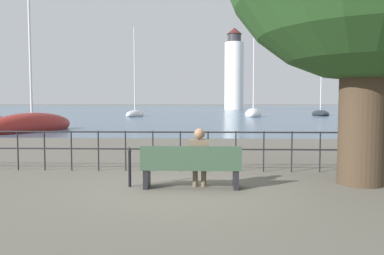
{
  "coord_description": "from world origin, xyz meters",
  "views": [
    {
      "loc": [
        0.31,
        -7.68,
        1.77
      ],
      "look_at": [
        0.0,
        0.5,
        1.23
      ],
      "focal_mm": 35.0,
      "sensor_mm": 36.0,
      "label": 1
    }
  ],
  "objects_px": {
    "closed_umbrella": "(130,164)",
    "harbor_lighthouse": "(234,72)",
    "park_bench": "(191,168)",
    "sailboat_2": "(32,125)",
    "seated_person_left": "(199,155)",
    "sailboat_4": "(320,114)",
    "sailboat_5": "(253,114)",
    "sailboat_0": "(135,114)"
  },
  "relations": [
    {
      "from": "closed_umbrella",
      "to": "harbor_lighthouse",
      "type": "relative_size",
      "value": 0.04
    },
    {
      "from": "park_bench",
      "to": "sailboat_2",
      "type": "xyz_separation_m",
      "value": [
        -10.65,
        15.47,
        -0.06
      ]
    },
    {
      "from": "park_bench",
      "to": "harbor_lighthouse",
      "type": "bearing_deg",
      "value": 85.3
    },
    {
      "from": "seated_person_left",
      "to": "park_bench",
      "type": "bearing_deg",
      "value": -155.23
    },
    {
      "from": "sailboat_4",
      "to": "sailboat_5",
      "type": "relative_size",
      "value": 0.68
    },
    {
      "from": "park_bench",
      "to": "closed_umbrella",
      "type": "bearing_deg",
      "value": 173.63
    },
    {
      "from": "park_bench",
      "to": "closed_umbrella",
      "type": "height_order",
      "value": "park_bench"
    },
    {
      "from": "seated_person_left",
      "to": "harbor_lighthouse",
      "type": "height_order",
      "value": "harbor_lighthouse"
    },
    {
      "from": "seated_person_left",
      "to": "harbor_lighthouse",
      "type": "xyz_separation_m",
      "value": [
        7.9,
        98.06,
        9.89
      ]
    },
    {
      "from": "sailboat_0",
      "to": "harbor_lighthouse",
      "type": "distance_m",
      "value": 59.48
    },
    {
      "from": "seated_person_left",
      "to": "sailboat_5",
      "type": "height_order",
      "value": "sailboat_5"
    },
    {
      "from": "sailboat_2",
      "to": "sailboat_4",
      "type": "distance_m",
      "value": 42.29
    },
    {
      "from": "sailboat_4",
      "to": "harbor_lighthouse",
      "type": "bearing_deg",
      "value": 110.43
    },
    {
      "from": "park_bench",
      "to": "sailboat_2",
      "type": "height_order",
      "value": "sailboat_2"
    },
    {
      "from": "sailboat_0",
      "to": "harbor_lighthouse",
      "type": "bearing_deg",
      "value": 76.81
    },
    {
      "from": "seated_person_left",
      "to": "sailboat_0",
      "type": "bearing_deg",
      "value": 102.62
    },
    {
      "from": "sailboat_5",
      "to": "harbor_lighthouse",
      "type": "distance_m",
      "value": 57.61
    },
    {
      "from": "sailboat_2",
      "to": "harbor_lighthouse",
      "type": "relative_size",
      "value": 0.47
    },
    {
      "from": "park_bench",
      "to": "sailboat_0",
      "type": "height_order",
      "value": "sailboat_0"
    },
    {
      "from": "seated_person_left",
      "to": "sailboat_4",
      "type": "distance_m",
      "value": 50.32
    },
    {
      "from": "park_bench",
      "to": "harbor_lighthouse",
      "type": "relative_size",
      "value": 0.09
    },
    {
      "from": "harbor_lighthouse",
      "to": "sailboat_2",
      "type": "bearing_deg",
      "value": -102.76
    },
    {
      "from": "sailboat_2",
      "to": "sailboat_4",
      "type": "relative_size",
      "value": 1.42
    },
    {
      "from": "sailboat_2",
      "to": "sailboat_5",
      "type": "xyz_separation_m",
      "value": [
        17.1,
        25.99,
        -0.0
      ]
    },
    {
      "from": "sailboat_4",
      "to": "sailboat_5",
      "type": "height_order",
      "value": "sailboat_5"
    },
    {
      "from": "closed_umbrella",
      "to": "sailboat_0",
      "type": "height_order",
      "value": "sailboat_0"
    },
    {
      "from": "sailboat_2",
      "to": "harbor_lighthouse",
      "type": "bearing_deg",
      "value": 95.04
    },
    {
      "from": "seated_person_left",
      "to": "harbor_lighthouse",
      "type": "bearing_deg",
      "value": 85.39
    },
    {
      "from": "closed_umbrella",
      "to": "sailboat_0",
      "type": "xyz_separation_m",
      "value": [
        -7.95,
        42.02,
        -0.14
      ]
    },
    {
      "from": "seated_person_left",
      "to": "sailboat_4",
      "type": "xyz_separation_m",
      "value": [
        16.77,
        47.44,
        -0.45
      ]
    },
    {
      "from": "park_bench",
      "to": "sailboat_5",
      "type": "xyz_separation_m",
      "value": [
        6.45,
        41.46,
        -0.07
      ]
    },
    {
      "from": "seated_person_left",
      "to": "sailboat_0",
      "type": "xyz_separation_m",
      "value": [
        -9.42,
        42.09,
        -0.35
      ]
    },
    {
      "from": "sailboat_0",
      "to": "sailboat_2",
      "type": "distance_m",
      "value": 26.74
    },
    {
      "from": "seated_person_left",
      "to": "sailboat_5",
      "type": "xyz_separation_m",
      "value": [
        6.27,
        41.38,
        -0.31
      ]
    },
    {
      "from": "closed_umbrella",
      "to": "harbor_lighthouse",
      "type": "distance_m",
      "value": 98.95
    },
    {
      "from": "sailboat_0",
      "to": "sailboat_5",
      "type": "distance_m",
      "value": 15.71
    },
    {
      "from": "sailboat_4",
      "to": "sailboat_5",
      "type": "bearing_deg",
      "value": -139.48
    },
    {
      "from": "park_bench",
      "to": "sailboat_5",
      "type": "bearing_deg",
      "value": 81.16
    },
    {
      "from": "seated_person_left",
      "to": "sailboat_0",
      "type": "height_order",
      "value": "sailboat_0"
    },
    {
      "from": "sailboat_0",
      "to": "sailboat_5",
      "type": "bearing_deg",
      "value": 1.42
    },
    {
      "from": "closed_umbrella",
      "to": "sailboat_2",
      "type": "bearing_deg",
      "value": 121.4
    },
    {
      "from": "harbor_lighthouse",
      "to": "sailboat_5",
      "type": "bearing_deg",
      "value": -91.64
    }
  ]
}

